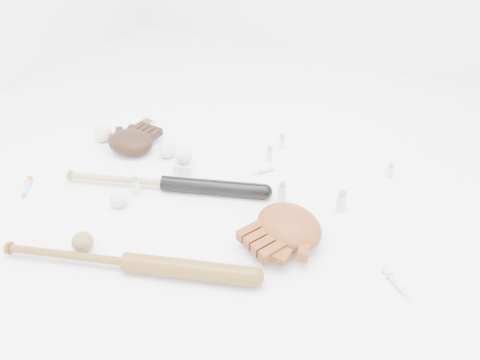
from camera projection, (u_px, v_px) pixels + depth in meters
The scene contains 21 objects.
bat_dark at pixel (164, 183), 1.83m from camera, with size 0.84×0.06×0.06m, color black, non-canonical shape.
bat_wood at pixel (127, 262), 1.49m from camera, with size 0.87×0.06×0.06m, color brown, non-canonical shape.
glove_dark at pixel (130, 142), 2.05m from camera, with size 0.25×0.25×0.09m, color black, non-canonical shape.
glove_tan at pixel (289, 226), 1.60m from camera, with size 0.29×0.29×0.11m, color brown, non-canonical shape.
trading_card at pixel (144, 124), 2.26m from camera, with size 0.07×0.10×0.01m, color gold.
pedestal at pixel (185, 166), 1.94m from camera, with size 0.08×0.08×0.04m, color white.
baseball_on_pedestal at pixel (184, 155), 1.91m from camera, with size 0.07×0.07×0.07m, color silver.
baseball_left at pixel (103, 133), 2.12m from camera, with size 0.08×0.08×0.08m, color silver.
baseball_upper at pixel (168, 150), 2.01m from camera, with size 0.07×0.07×0.07m, color silver.
baseball_mid at pixel (119, 199), 1.75m from camera, with size 0.07×0.07×0.07m, color silver.
baseball_aged at pixel (82, 242), 1.56m from camera, with size 0.07×0.07×0.07m, color olive.
syringe_0 at pixel (26, 188), 1.84m from camera, with size 0.16×0.03×0.02m, color #ADBCC6, non-canonical shape.
syringe_1 at pixel (176, 178), 1.89m from camera, with size 0.15×0.03×0.02m, color #ADBCC6, non-canonical shape.
syringe_2 at pixel (266, 171), 1.94m from camera, with size 0.13×0.02×0.02m, color #ADBCC6, non-canonical shape.
syringe_3 at pixel (396, 283), 1.45m from camera, with size 0.15×0.03×0.02m, color #ADBCC6, non-canonical shape.
vial_0 at pixel (269, 154), 1.99m from camera, with size 0.03×0.03×0.07m, color silver.
vial_1 at pixel (390, 171), 1.90m from camera, with size 0.03×0.03×0.06m, color silver.
vial_2 at pixel (282, 191), 1.78m from camera, with size 0.03×0.03×0.08m, color silver.
vial_3 at pixel (341, 201), 1.73m from camera, with size 0.04×0.04×0.08m, color silver.
vial_4 at pixel (136, 186), 1.81m from camera, with size 0.03×0.03×0.07m, color silver.
vial_5 at pixel (282, 141), 2.08m from camera, with size 0.03×0.03×0.07m, color silver.
Camera 1 is at (0.73, -1.20, 1.14)m, focal length 35.00 mm.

